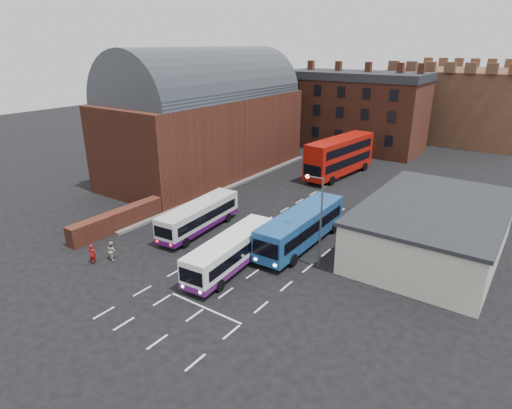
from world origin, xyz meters
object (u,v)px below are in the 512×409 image
Objects in this scene: pedestrian_red at (92,254)px; pedestrian_beige at (112,251)px; bus_blue at (301,226)px; bus_white_inbound at (231,250)px; bus_white_outbound at (199,215)px; bus_red_double at (340,156)px; street_lamp at (318,214)px.

pedestrian_red reaches higher than pedestrian_beige.
bus_blue is at bearing -122.58° from pedestrian_beige.
bus_white_inbound is 0.87× the size of bus_blue.
bus_white_outbound is 9.63m from bus_blue.
bus_red_double is (-6.16, 20.96, 0.83)m from bus_blue.
street_lamp reaches higher than bus_blue.
bus_blue is 4.66m from street_lamp.
bus_white_inbound is 5.93× the size of pedestrian_red.
bus_red_double is (3.08, 23.68, 1.10)m from bus_white_outbound.
pedestrian_red is at bearing -146.50° from street_lamp.
bus_blue is 7.17× the size of pedestrian_beige.
bus_white_outbound is 7.89m from bus_white_inbound.
street_lamp is 17.91m from pedestrian_red.
bus_white_outbound is 6.22× the size of pedestrian_beige.
bus_blue is 6.81× the size of pedestrian_red.
bus_red_double reaches higher than pedestrian_beige.
street_lamp is (5.20, 4.01, 2.87)m from bus_white_inbound.
bus_white_inbound reaches higher than pedestrian_beige.
street_lamp is at bearing -4.41° from bus_white_outbound.
pedestrian_red is (-11.83, -12.33, -0.99)m from bus_blue.
bus_red_double is 25.32m from street_lamp.
street_lamp is (8.95, -23.62, 1.78)m from bus_red_double.
bus_blue is at bearing -114.48° from bus_white_inbound.
street_lamp reaches higher than bus_white_outbound.
pedestrian_beige is at bearing -149.03° from street_lamp.
bus_white_inbound is at bearing -34.69° from bus_white_outbound.
bus_white_inbound is 6.24× the size of pedestrian_beige.
pedestrian_beige is (-11.14, -11.02, -1.03)m from bus_blue.
bus_white_outbound is 1.00× the size of bus_white_inbound.
pedestrian_red is 1.05× the size of pedestrian_beige.
bus_blue is at bearing -158.23° from pedestrian_red.
pedestrian_beige is at bearing 21.87° from bus_white_inbound.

